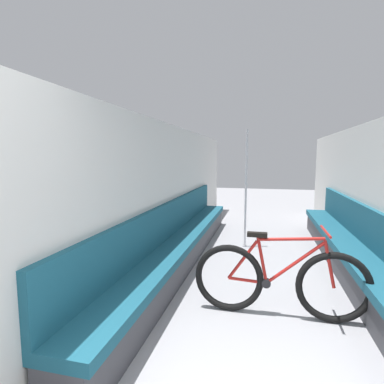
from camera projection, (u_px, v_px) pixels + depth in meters
wall_left at (160, 196)px, 4.32m from camera, size 0.10×9.97×2.12m
bench_seat_row_left at (180, 244)px, 4.55m from camera, size 0.46×5.71×0.95m
bench_seat_row_right at (355, 256)px, 3.98m from camera, size 0.46×5.71×0.95m
bicycle at (279, 281)px, 3.02m from camera, size 1.74×0.46×0.92m
grab_pole_near at (246, 191)px, 5.33m from camera, size 0.08×0.08×2.10m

